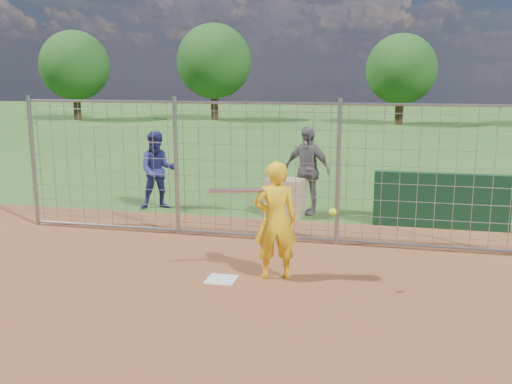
% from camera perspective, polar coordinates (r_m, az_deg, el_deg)
% --- Properties ---
extents(ground, '(100.00, 100.00, 0.00)m').
position_cam_1_polar(ground, '(8.74, -3.12, -8.35)').
color(ground, '#2D591E').
rests_on(ground, ground).
extents(infield_dirt, '(18.00, 18.00, 0.00)m').
position_cam_1_polar(infield_dirt, '(6.17, -11.17, -17.52)').
color(infield_dirt, brown).
rests_on(infield_dirt, ground).
extents(home_plate, '(0.43, 0.43, 0.02)m').
position_cam_1_polar(home_plate, '(8.56, -3.49, -8.74)').
color(home_plate, silver).
rests_on(home_plate, ground).
extents(dugout_wall, '(2.60, 0.20, 1.10)m').
position_cam_1_polar(dugout_wall, '(11.80, 18.00, -0.85)').
color(dugout_wall, '#11381E').
rests_on(dugout_wall, ground).
extents(batter, '(0.75, 0.60, 1.77)m').
position_cam_1_polar(batter, '(8.39, 1.93, -2.87)').
color(batter, yellow).
rests_on(batter, ground).
extents(bystander_a, '(1.05, 0.96, 1.75)m').
position_cam_1_polar(bystander_a, '(13.01, -9.78, 2.15)').
color(bystander_a, navy).
rests_on(bystander_a, ground).
extents(bystander_b, '(1.22, 0.86, 1.92)m').
position_cam_1_polar(bystander_b, '(12.42, 5.11, 2.20)').
color(bystander_b, slate).
rests_on(bystander_b, ground).
extents(equipment_bin, '(0.87, 0.65, 0.80)m').
position_cam_1_polar(equipment_bin, '(12.30, 2.96, -0.51)').
color(equipment_bin, tan).
rests_on(equipment_bin, ground).
extents(equipment_in_play, '(1.84, 0.42, 0.28)m').
position_cam_1_polar(equipment_in_play, '(8.09, 0.47, -0.35)').
color(equipment_in_play, silver).
rests_on(equipment_in_play, ground).
extents(backstop_fence, '(9.08, 0.08, 2.60)m').
position_cam_1_polar(backstop_fence, '(10.30, -0.14, 1.99)').
color(backstop_fence, gray).
rests_on(backstop_fence, ground).
extents(tree_line, '(44.66, 6.72, 6.48)m').
position_cam_1_polar(tree_line, '(36.04, 14.57, 12.46)').
color(tree_line, '#3F2B19').
rests_on(tree_line, ground).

